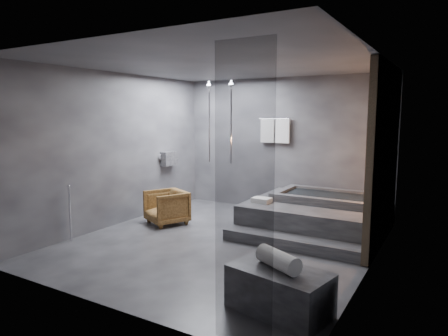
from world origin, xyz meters
The scene contains 7 objects.
room centered at (0.40, 0.24, 1.73)m, with size 5.00×5.04×2.82m.
tub_deck centered at (1.05, 1.45, 0.25)m, with size 2.20×2.00×0.50m, color #2E2E30.
tub_step centered at (1.05, 0.27, 0.09)m, with size 2.20×0.36×0.18m, color #2E2E30.
concrete_bench centered at (1.67, -1.68, 0.23)m, with size 1.03×0.57×0.46m, color #2E2E30.
driftwood_chair centered at (-1.47, 0.42, 0.32)m, with size 0.67×0.69×0.63m, color #422810.
rolled_towel centered at (1.64, -1.66, 0.56)m, with size 0.19×0.19×0.53m, color white.
deck_towel centered at (0.25, 0.93, 0.54)m, with size 0.32×0.23×0.08m, color white.
Camera 1 is at (3.16, -5.35, 2.05)m, focal length 32.00 mm.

